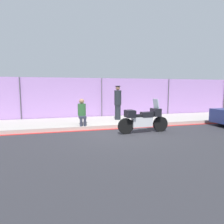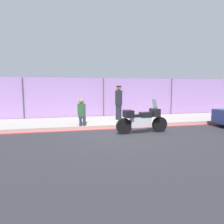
# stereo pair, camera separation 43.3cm
# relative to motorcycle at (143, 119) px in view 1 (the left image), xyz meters

# --- Properties ---
(ground_plane) EXTENTS (120.00, 120.00, 0.00)m
(ground_plane) POSITION_rel_motorcycle_xyz_m (-0.88, 0.08, -0.59)
(ground_plane) COLOR #2D2D33
(sidewalk) EXTENTS (34.54, 3.09, 0.17)m
(sidewalk) POSITION_rel_motorcycle_xyz_m (-0.88, 2.72, -0.50)
(sidewalk) COLOR #ADA89E
(sidewalk) RESTS_ON ground_plane
(curb_paint_stripe) EXTENTS (34.54, 0.18, 0.01)m
(curb_paint_stripe) POSITION_rel_motorcycle_xyz_m (-0.88, 1.08, -0.58)
(curb_paint_stripe) COLOR red
(curb_paint_stripe) RESTS_ON ground_plane
(storefront_fence) EXTENTS (32.82, 0.17, 2.54)m
(storefront_fence) POSITION_rel_motorcycle_xyz_m (-0.88, 4.36, 0.68)
(storefront_fence) COLOR #AD7FC6
(storefront_fence) RESTS_ON ground_plane
(motorcycle) EXTENTS (2.32, 0.54, 1.46)m
(motorcycle) POSITION_rel_motorcycle_xyz_m (0.00, 0.00, 0.00)
(motorcycle) COLOR black
(motorcycle) RESTS_ON ground_plane
(officer_standing) EXTENTS (0.39, 0.39, 1.87)m
(officer_standing) POSITION_rel_motorcycle_xyz_m (-0.30, 2.74, 0.55)
(officer_standing) COLOR #1E2328
(officer_standing) RESTS_ON sidewalk
(person_seated_on_curb) EXTENTS (0.39, 0.65, 1.25)m
(person_seated_on_curb) POSITION_rel_motorcycle_xyz_m (-2.43, 1.62, 0.27)
(person_seated_on_curb) COLOR #2D3342
(person_seated_on_curb) RESTS_ON sidewalk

